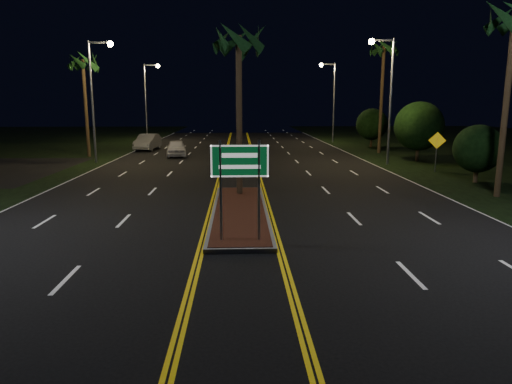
{
  "coord_description": "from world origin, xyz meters",
  "views": [
    {
      "loc": [
        -0.02,
        -11.26,
        4.45
      ],
      "look_at": [
        0.47,
        1.86,
        1.9
      ],
      "focal_mm": 32.0,
      "sensor_mm": 36.0,
      "label": 1
    }
  ],
  "objects_px": {
    "streetlight_right_mid": "(386,87)",
    "streetlight_right_far": "(331,93)",
    "palm_left_far": "(83,63)",
    "palm_right_far": "(384,49)",
    "shrub_near": "(478,149)",
    "palm_median": "(239,41)",
    "streetlight_left_mid": "(96,87)",
    "shrub_mid": "(419,126)",
    "median_island": "(240,212)",
    "highway_sign": "(240,171)",
    "car_far": "(148,141)",
    "shrub_far": "(372,124)",
    "warning_sign": "(437,146)",
    "streetlight_left_far": "(148,93)",
    "car_near": "(176,147)"
  },
  "relations": [
    {
      "from": "streetlight_right_mid",
      "to": "streetlight_right_far",
      "type": "height_order",
      "value": "same"
    },
    {
      "from": "palm_left_far",
      "to": "palm_right_far",
      "type": "relative_size",
      "value": 0.85
    },
    {
      "from": "shrub_near",
      "to": "palm_median",
      "type": "bearing_deg",
      "value": -165.47
    },
    {
      "from": "streetlight_left_mid",
      "to": "streetlight_right_mid",
      "type": "bearing_deg",
      "value": -5.38
    },
    {
      "from": "palm_left_far",
      "to": "shrub_mid",
      "type": "height_order",
      "value": "palm_left_far"
    },
    {
      "from": "median_island",
      "to": "highway_sign",
      "type": "bearing_deg",
      "value": -90.0
    },
    {
      "from": "shrub_mid",
      "to": "car_far",
      "type": "relative_size",
      "value": 0.86
    },
    {
      "from": "streetlight_right_mid",
      "to": "shrub_far",
      "type": "relative_size",
      "value": 2.27
    },
    {
      "from": "warning_sign",
      "to": "median_island",
      "type": "bearing_deg",
      "value": -120.97
    },
    {
      "from": "streetlight_left_far",
      "to": "warning_sign",
      "type": "relative_size",
      "value": 3.43
    },
    {
      "from": "highway_sign",
      "to": "median_island",
      "type": "bearing_deg",
      "value": 90.0
    },
    {
      "from": "median_island",
      "to": "shrub_mid",
      "type": "distance_m",
      "value": 22.18
    },
    {
      "from": "streetlight_left_far",
      "to": "shrub_near",
      "type": "distance_m",
      "value": 38.67
    },
    {
      "from": "streetlight_left_far",
      "to": "palm_right_far",
      "type": "bearing_deg",
      "value": -30.88
    },
    {
      "from": "streetlight_right_mid",
      "to": "shrub_near",
      "type": "bearing_deg",
      "value": -70.16
    },
    {
      "from": "streetlight_right_far",
      "to": "warning_sign",
      "type": "distance_m",
      "value": 24.17
    },
    {
      "from": "palm_right_far",
      "to": "shrub_near",
      "type": "relative_size",
      "value": 3.12
    },
    {
      "from": "streetlight_right_mid",
      "to": "shrub_far",
      "type": "bearing_deg",
      "value": 77.18
    },
    {
      "from": "streetlight_left_mid",
      "to": "palm_left_far",
      "type": "bearing_deg",
      "value": 118.67
    },
    {
      "from": "streetlight_right_mid",
      "to": "warning_sign",
      "type": "relative_size",
      "value": 3.43
    },
    {
      "from": "median_island",
      "to": "palm_left_far",
      "type": "relative_size",
      "value": 1.16
    },
    {
      "from": "streetlight_left_far",
      "to": "median_island",
      "type": "bearing_deg",
      "value": -74.0
    },
    {
      "from": "streetlight_left_mid",
      "to": "streetlight_right_far",
      "type": "height_order",
      "value": "same"
    },
    {
      "from": "median_island",
      "to": "palm_median",
      "type": "height_order",
      "value": "palm_median"
    },
    {
      "from": "streetlight_right_far",
      "to": "car_near",
      "type": "distance_m",
      "value": 21.75
    },
    {
      "from": "streetlight_left_far",
      "to": "car_far",
      "type": "distance_m",
      "value": 11.41
    },
    {
      "from": "palm_median",
      "to": "car_near",
      "type": "distance_m",
      "value": 19.51
    },
    {
      "from": "shrub_far",
      "to": "palm_right_far",
      "type": "bearing_deg",
      "value": -99.46
    },
    {
      "from": "streetlight_left_far",
      "to": "palm_left_far",
      "type": "xyz_separation_m",
      "value": [
        -2.19,
        -16.0,
        2.09
      ]
    },
    {
      "from": "median_island",
      "to": "shrub_near",
      "type": "xyz_separation_m",
      "value": [
        13.5,
        7.0,
        1.86
      ]
    },
    {
      "from": "shrub_mid",
      "to": "shrub_far",
      "type": "bearing_deg",
      "value": 90.95
    },
    {
      "from": "highway_sign",
      "to": "shrub_mid",
      "type": "bearing_deg",
      "value": 56.56
    },
    {
      "from": "streetlight_right_far",
      "to": "shrub_mid",
      "type": "xyz_separation_m",
      "value": [
        3.39,
        -18.0,
        -2.93
      ]
    },
    {
      "from": "highway_sign",
      "to": "shrub_far",
      "type": "distance_m",
      "value": 35.96
    },
    {
      "from": "streetlight_right_far",
      "to": "palm_median",
      "type": "distance_m",
      "value": 33.28
    },
    {
      "from": "car_far",
      "to": "shrub_far",
      "type": "bearing_deg",
      "value": 10.34
    },
    {
      "from": "median_island",
      "to": "shrub_near",
      "type": "distance_m",
      "value": 15.32
    },
    {
      "from": "streetlight_right_far",
      "to": "streetlight_left_mid",
      "type": "bearing_deg",
      "value": -139.7
    },
    {
      "from": "shrub_far",
      "to": "warning_sign",
      "type": "bearing_deg",
      "value": -92.58
    },
    {
      "from": "palm_median",
      "to": "highway_sign",
      "type": "bearing_deg",
      "value": -90.0
    },
    {
      "from": "highway_sign",
      "to": "streetlight_right_far",
      "type": "xyz_separation_m",
      "value": [
        10.61,
        39.2,
        3.25
      ]
    },
    {
      "from": "shrub_far",
      "to": "car_far",
      "type": "bearing_deg",
      "value": -174.38
    },
    {
      "from": "palm_left_far",
      "to": "shrub_far",
      "type": "distance_m",
      "value": 28.3
    },
    {
      "from": "streetlight_right_mid",
      "to": "shrub_far",
      "type": "xyz_separation_m",
      "value": [
        3.19,
        14.0,
        -3.32
      ]
    },
    {
      "from": "palm_left_far",
      "to": "car_near",
      "type": "xyz_separation_m",
      "value": [
        7.4,
        0.1,
        -6.93
      ]
    },
    {
      "from": "streetlight_left_mid",
      "to": "streetlight_right_far",
      "type": "bearing_deg",
      "value": 40.3
    },
    {
      "from": "car_near",
      "to": "shrub_far",
      "type": "bearing_deg",
      "value": 14.73
    },
    {
      "from": "streetlight_left_mid",
      "to": "car_far",
      "type": "xyz_separation_m",
      "value": [
        1.67,
        9.76,
        -4.76
      ]
    },
    {
      "from": "shrub_far",
      "to": "highway_sign",
      "type": "bearing_deg",
      "value": -112.57
    },
    {
      "from": "palm_left_far",
      "to": "shrub_far",
      "type": "xyz_separation_m",
      "value": [
        26.6,
        8.0,
        -5.41
      ]
    }
  ]
}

